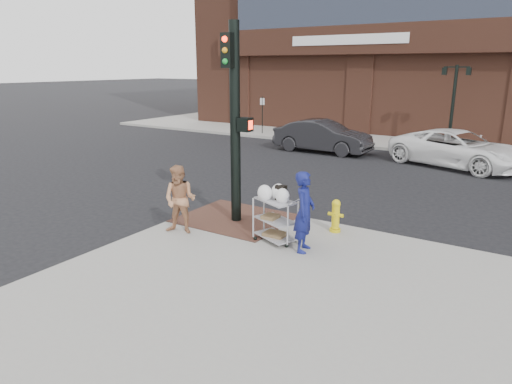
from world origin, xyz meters
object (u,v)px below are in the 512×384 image
Objects in this scene: sedan_dark at (323,136)px; utility_cart at (275,216)px; pedestrian_tan at (180,200)px; minivan_white at (458,149)px; traffic_signal_pole at (235,119)px; fire_hydrant at (336,215)px; lamp_post at (454,97)px; woman_blue at (304,212)px.

sedan_dark reaches higher than utility_cart.
minivan_white is at bearing 53.66° from pedestrian_tan.
pedestrian_tan is at bearing -113.34° from traffic_signal_pole.
minivan_white is 10.43m from fire_hydrant.
utility_cart is at bearing -170.67° from minivan_white.
fire_hydrant is (0.93, 1.35, -0.19)m from utility_cart.
lamp_post is 15.43m from traffic_signal_pole.
traffic_signal_pole is 2.43m from pedestrian_tan.
woman_blue is at bearing -6.71° from pedestrian_tan.
lamp_post is at bearing 80.76° from traffic_signal_pole.
fire_hydrant is at bearing -166.87° from minivan_white.
traffic_signal_pole is 0.91× the size of minivan_white.
woman_blue is 11.93m from minivan_white.
sedan_dark is at bearing -141.25° from lamp_post.
utility_cart is at bearing 67.16° from woman_blue.
fire_hydrant is (0.11, 1.50, -0.48)m from woman_blue.
utility_cart reaches higher than fire_hydrant.
traffic_signal_pole reaches higher than fire_hydrant.
pedestrian_tan reaches higher than sedan_dark.
lamp_post reaches higher than minivan_white.
traffic_signal_pole reaches higher than woman_blue.
minivan_white is at bearing 80.49° from utility_cart.
woman_blue reaches higher than pedestrian_tan.
woman_blue is at bearing -10.52° from utility_cart.
woman_blue is (2.41, -0.86, -1.78)m from traffic_signal_pole.
traffic_signal_pole reaches higher than lamp_post.
sedan_dark is (-5.04, 11.99, -0.26)m from woman_blue.
fire_hydrant is at bearing -89.81° from lamp_post.
woman_blue is at bearing -156.79° from sedan_dark.
traffic_signal_pole reaches higher than utility_cart.
lamp_post is at bearing -50.83° from sedan_dark.
traffic_signal_pole is at bearing 156.03° from utility_cart.
utility_cart is at bearing -124.50° from fire_hydrant.
traffic_signal_pole is 2.71m from utility_cart.
sedan_dark is at bearing 107.71° from minivan_white.
pedestrian_tan is at bearing -161.54° from utility_cart.
traffic_signal_pole is 11.62m from sedan_dark.
woman_blue is 0.33× the size of minivan_white.
fire_hydrant is (3.15, 2.09, -0.42)m from pedestrian_tan.
utility_cart is (2.23, 0.74, -0.22)m from pedestrian_tan.
pedestrian_tan is 0.30× the size of minivan_white.
traffic_signal_pole is at bearing 48.92° from pedestrian_tan.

